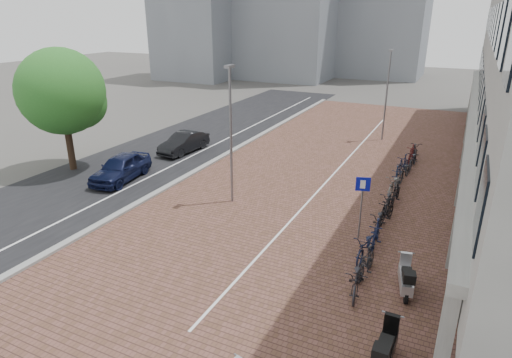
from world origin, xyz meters
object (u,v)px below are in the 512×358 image
(car_navy, at_px, (121,168))
(parking_sign, at_px, (362,198))
(scooter_mid, at_px, (385,348))
(scooter_front, at_px, (406,277))
(car_dark, at_px, (184,143))

(car_navy, bearing_deg, parking_sign, -11.97)
(scooter_mid, bearing_deg, scooter_front, 91.12)
(scooter_front, distance_m, scooter_mid, 3.66)
(scooter_front, relative_size, scooter_mid, 0.93)
(scooter_front, xyz_separation_m, parking_sign, (-2.23, 2.95, 1.25))
(car_dark, height_order, scooter_front, car_dark)
(car_navy, bearing_deg, car_dark, 80.84)
(scooter_front, bearing_deg, car_navy, 153.58)
(scooter_mid, relative_size, parking_sign, 0.68)
(scooter_mid, height_order, parking_sign, parking_sign)
(car_dark, xyz_separation_m, parking_sign, (13.21, -6.81, 1.19))
(scooter_front, bearing_deg, scooter_mid, -102.16)
(scooter_front, bearing_deg, parking_sign, 114.94)
(parking_sign, bearing_deg, car_dark, 134.84)
(car_dark, distance_m, scooter_mid, 20.46)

